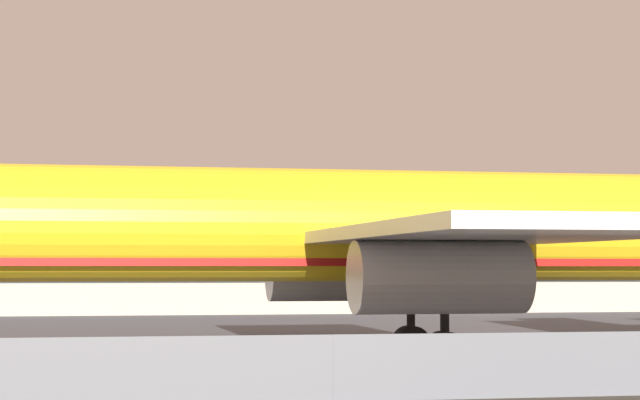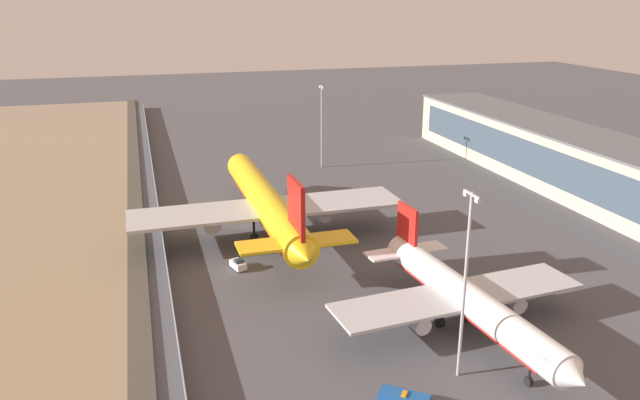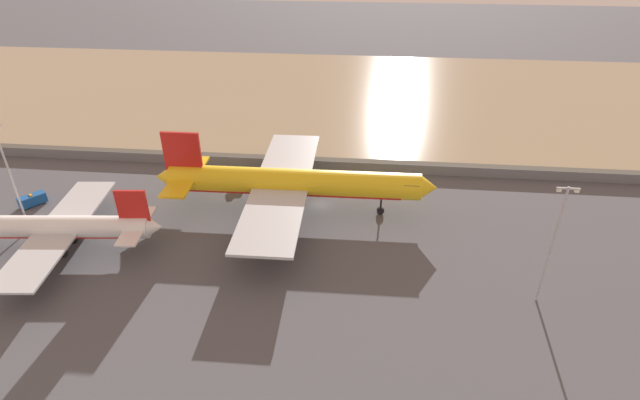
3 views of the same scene
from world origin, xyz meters
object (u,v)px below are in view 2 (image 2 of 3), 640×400
object	(u,v)px
baggage_tug	(238,264)
apron_light_mast_apron_east	(465,277)
passenger_jet_white_red	(464,297)
apron_light_mast_apron_west	(322,122)
cargo_jet_yellow	(266,203)

from	to	relation	value
baggage_tug	apron_light_mast_apron_east	size ratio (longest dim) A/B	0.16
passenger_jet_white_red	baggage_tug	size ratio (longest dim) A/B	11.57
passenger_jet_white_red	apron_light_mast_apron_west	distance (m)	83.61
passenger_jet_white_red	baggage_tug	world-z (taller)	passenger_jet_white_red
cargo_jet_yellow	baggage_tug	distance (m)	15.94
baggage_tug	cargo_jet_yellow	bearing A→B (deg)	150.70
apron_light_mast_apron_west	apron_light_mast_apron_east	bearing A→B (deg)	-6.80
baggage_tug	apron_light_mast_apron_east	distance (m)	42.71
passenger_jet_white_red	baggage_tug	xyz separation A→B (m)	(-27.19, -24.91, -3.94)
cargo_jet_yellow	baggage_tug	bearing A→B (deg)	-29.30
cargo_jet_yellow	apron_light_mast_apron_west	world-z (taller)	apron_light_mast_apron_west
passenger_jet_white_red	baggage_tug	bearing A→B (deg)	-137.51
passenger_jet_white_red	baggage_tug	distance (m)	37.09
cargo_jet_yellow	baggage_tug	world-z (taller)	cargo_jet_yellow
apron_light_mast_apron_west	passenger_jet_white_red	bearing A→B (deg)	-3.83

